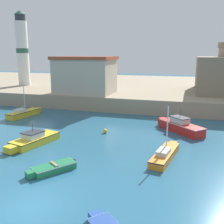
{
  "coord_description": "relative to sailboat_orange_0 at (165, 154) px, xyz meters",
  "views": [
    {
      "loc": [
        8.35,
        -11.57,
        8.59
      ],
      "look_at": [
        -0.05,
        16.37,
        2.0
      ],
      "focal_mm": 42.0,
      "sensor_mm": 36.0,
      "label": 1
    }
  ],
  "objects": [
    {
      "name": "dinghy_green_3",
      "position": [
        -7.72,
        -4.9,
        -0.1
      ],
      "size": [
        2.91,
        3.53,
        0.61
      ],
      "color": "#237A4C",
      "rests_on": "ground"
    },
    {
      "name": "ground_plane",
      "position": [
        -6.7,
        -9.29,
        -0.39
      ],
      "size": [
        200.0,
        200.0,
        0.0
      ],
      "primitive_type": "plane",
      "color": "#28607F"
    },
    {
      "name": "motorboat_red_1",
      "position": [
        0.83,
        8.23,
        0.25
      ],
      "size": [
        5.44,
        5.32,
        2.56
      ],
      "color": "red",
      "rests_on": "ground"
    },
    {
      "name": "quay_seawall",
      "position": [
        -6.7,
        34.94,
        0.7
      ],
      "size": [
        120.0,
        40.0,
        2.18
      ],
      "primitive_type": "cube",
      "color": "gray",
      "rests_on": "ground"
    },
    {
      "name": "sailboat_orange_0",
      "position": [
        0.0,
        0.0,
        0.0
      ],
      "size": [
        2.13,
        5.87,
        4.36
      ],
      "color": "orange",
      "rests_on": "ground"
    },
    {
      "name": "motorboat_yellow_4",
      "position": [
        -12.42,
        -0.15,
        0.09
      ],
      "size": [
        3.02,
        5.92,
        2.19
      ],
      "color": "yellow",
      "rests_on": "ground"
    },
    {
      "name": "harbor_shed_near_wharf",
      "position": [
        -14.7,
        18.54,
        4.76
      ],
      "size": [
        9.34,
        6.77,
        5.89
      ],
      "color": "#BCB29E",
      "rests_on": "quay_seawall"
    },
    {
      "name": "mooring_buoy",
      "position": [
        -6.99,
        5.32,
        -0.15
      ],
      "size": [
        0.47,
        0.47,
        0.47
      ],
      "primitive_type": "sphere",
      "color": "yellow",
      "rests_on": "ground"
    },
    {
      "name": "sailboat_yellow_6",
      "position": [
        -20.25,
        9.5,
        0.07
      ],
      "size": [
        2.31,
        5.81,
        5.13
      ],
      "color": "yellow",
      "rests_on": "ground"
    },
    {
      "name": "lighthouse",
      "position": [
        -30.7,
        25.06,
        8.83
      ],
      "size": [
        2.37,
        2.37,
        14.46
      ],
      "color": "silver",
      "rests_on": "quay_seawall"
    }
  ]
}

